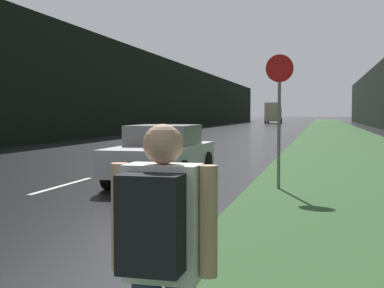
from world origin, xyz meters
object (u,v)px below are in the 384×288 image
hitchhiker_with_backpack (161,260)px  car_passing_near (162,154)px  delivery_truck (273,113)px  stop_sign (279,110)px

hitchhiker_with_backpack → car_passing_near: (-2.94, 9.81, -0.22)m
car_passing_near → delivery_truck: (-4.26, 81.31, 1.14)m
stop_sign → hitchhiker_with_backpack: bearing=-89.3°
stop_sign → hitchhiker_with_backpack: size_ratio=1.83×
car_passing_near → delivery_truck: 81.43m
stop_sign → delivery_truck: (-7.09, 81.74, 0.09)m
hitchhiker_with_backpack → delivery_truck: delivery_truck is taller
stop_sign → delivery_truck: bearing=95.0°
stop_sign → car_passing_near: size_ratio=0.72×
stop_sign → car_passing_near: bearing=171.4°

